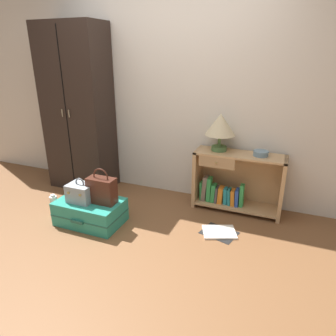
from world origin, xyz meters
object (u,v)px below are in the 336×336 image
object	(u,v)px
table_lamp	(220,126)
bottle	(54,204)
suitcase_large	(90,212)
handbag	(102,190)
bookshelf	(234,183)
train_case	(81,193)
open_book_on_floor	(219,232)
bowl	(261,153)
wardrobe	(78,110)

from	to	relation	value
table_lamp	bottle	world-z (taller)	table_lamp
suitcase_large	handbag	bearing A→B (deg)	9.28
bookshelf	table_lamp	xyz separation A→B (m)	(-0.20, 0.02, 0.64)
bookshelf	handbag	xyz separation A→B (m)	(-1.19, -0.86, 0.07)
train_case	open_book_on_floor	bearing A→B (deg)	13.61
train_case	bottle	world-z (taller)	train_case
bowl	bottle	bearing A→B (deg)	-158.01
suitcase_large	bottle	xyz separation A→B (m)	(-0.52, 0.03, -0.03)
suitcase_large	train_case	xyz separation A→B (m)	(-0.07, -0.03, 0.22)
bowl	train_case	distance (m)	1.93
bookshelf	bowl	xyz separation A→B (m)	(0.26, -0.00, 0.38)
wardrobe	bottle	xyz separation A→B (m)	(0.15, -0.79, -0.92)
suitcase_large	bottle	size ratio (longest dim) A/B	3.14
table_lamp	open_book_on_floor	xyz separation A→B (m)	(0.18, -0.60, -0.95)
suitcase_large	train_case	size ratio (longest dim) A/B	2.64
wardrobe	table_lamp	distance (m)	1.81
bowl	train_case	size ratio (longest dim) A/B	0.61
bookshelf	wardrobe	bearing A→B (deg)	-177.97
handbag	bottle	world-z (taller)	handbag
wardrobe	suitcase_large	bearing A→B (deg)	-50.61
bookshelf	open_book_on_floor	bearing A→B (deg)	-91.54
wardrobe	train_case	bearing A→B (deg)	-54.76
suitcase_large	open_book_on_floor	size ratio (longest dim) A/B	1.73
table_lamp	open_book_on_floor	size ratio (longest dim) A/B	1.05
wardrobe	handbag	world-z (taller)	wardrobe
table_lamp	train_case	world-z (taller)	table_lamp
table_lamp	handbag	xyz separation A→B (m)	(-0.99, -0.88, -0.56)
suitcase_large	open_book_on_floor	world-z (taller)	suitcase_large
bottle	suitcase_large	bearing A→B (deg)	-3.37
bowl	suitcase_large	world-z (taller)	bowl
train_case	open_book_on_floor	xyz separation A→B (m)	(1.40, 0.34, -0.34)
bowl	handbag	world-z (taller)	bowl
bowl	open_book_on_floor	world-z (taller)	bowl
wardrobe	table_lamp	xyz separation A→B (m)	(1.81, 0.09, -0.06)
train_case	bottle	size ratio (longest dim) A/B	1.19
suitcase_large	handbag	xyz separation A→B (m)	(0.15, 0.02, 0.27)
wardrobe	bookshelf	distance (m)	2.13
table_lamp	train_case	distance (m)	1.65
table_lamp	bowl	world-z (taller)	table_lamp
table_lamp	bottle	bearing A→B (deg)	-152.21
bookshelf	table_lamp	distance (m)	0.67
table_lamp	open_book_on_floor	bearing A→B (deg)	-72.94
bottle	open_book_on_floor	world-z (taller)	bottle
bookshelf	handbag	world-z (taller)	bookshelf
train_case	handbag	xyz separation A→B (m)	(0.22, 0.05, 0.04)
suitcase_large	handbag	size ratio (longest dim) A/B	1.83
bookshelf	train_case	size ratio (longest dim) A/B	3.79
suitcase_large	table_lamp	bearing A→B (deg)	38.44
wardrobe	train_case	xyz separation A→B (m)	(0.60, -0.85, -0.67)
table_lamp	bottle	distance (m)	2.06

